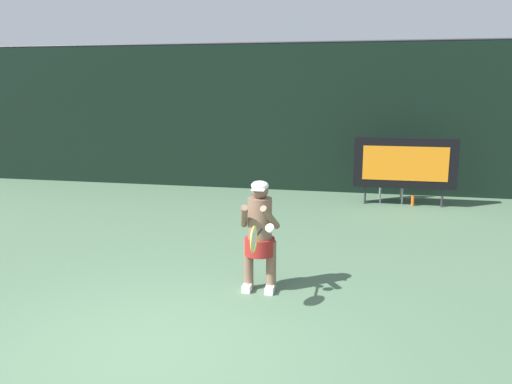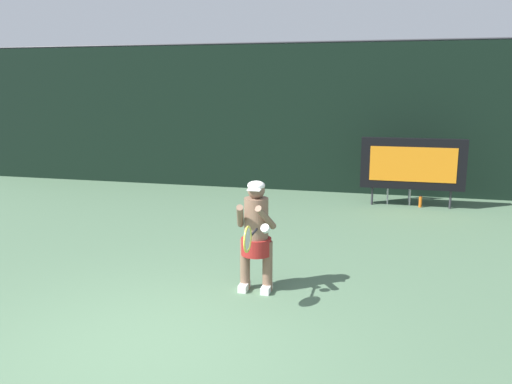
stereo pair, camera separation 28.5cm
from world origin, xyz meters
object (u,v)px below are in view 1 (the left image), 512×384
object	(u,v)px
scoreboard	(405,163)
tennis_player	(260,232)
umpire_chair	(392,174)
water_bottle	(413,200)
tennis_racket	(254,239)

from	to	relation	value
scoreboard	tennis_player	size ratio (longest dim) A/B	1.52
umpire_chair	water_bottle	size ratio (longest dim) A/B	4.08
scoreboard	tennis_racket	distance (m)	6.44
scoreboard	umpire_chair	size ratio (longest dim) A/B	2.04
umpire_chair	tennis_player	xyz separation A→B (m)	(-1.89, -5.85, 0.16)
umpire_chair	scoreboard	bearing A→B (deg)	-58.34
umpire_chair	water_bottle	world-z (taller)	umpire_chair
tennis_player	scoreboard	bearing A→B (deg)	68.53
water_bottle	tennis_racket	bearing A→B (deg)	-110.61
water_bottle	tennis_player	distance (m)	5.96
tennis_racket	umpire_chair	bearing A→B (deg)	93.76
umpire_chair	water_bottle	xyz separation A→B (m)	(0.46, -0.42, -0.50)
scoreboard	tennis_player	world-z (taller)	scoreboard
umpire_chair	tennis_player	size ratio (longest dim) A/B	0.75
umpire_chair	tennis_player	distance (m)	6.15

